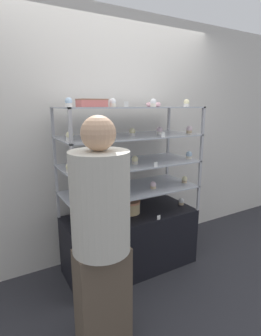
% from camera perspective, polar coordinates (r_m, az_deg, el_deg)
% --- Properties ---
extents(ground_plane, '(20.00, 20.00, 0.00)m').
position_cam_1_polar(ground_plane, '(2.96, 0.00, -20.54)').
color(ground_plane, '#2D2D33').
extents(back_wall, '(8.00, 0.05, 2.60)m').
position_cam_1_polar(back_wall, '(2.85, -4.24, 6.26)').
color(back_wall, silver).
rests_on(back_wall, ground_plane).
extents(display_base, '(1.32, 0.56, 0.60)m').
position_cam_1_polar(display_base, '(2.80, 0.00, -15.48)').
color(display_base, black).
rests_on(display_base, ground_plane).
extents(display_riser_lower, '(1.32, 0.56, 0.26)m').
position_cam_1_polar(display_riser_lower, '(2.58, 0.00, -4.82)').
color(display_riser_lower, '#B7B7BC').
rests_on(display_riser_lower, display_base).
extents(display_riser_middle, '(1.32, 0.56, 0.26)m').
position_cam_1_polar(display_riser_middle, '(2.51, 0.00, 0.85)').
color(display_riser_middle, '#B7B7BC').
rests_on(display_riser_middle, display_riser_lower).
extents(display_riser_upper, '(1.32, 0.56, 0.26)m').
position_cam_1_polar(display_riser_upper, '(2.47, 0.00, 6.78)').
color(display_riser_upper, '#B7B7BC').
rests_on(display_riser_upper, display_riser_middle).
extents(display_riser_top, '(1.32, 0.56, 0.26)m').
position_cam_1_polar(display_riser_top, '(2.45, 0.00, 12.87)').
color(display_riser_top, '#B7B7BC').
rests_on(display_riser_top, display_riser_upper).
extents(layer_cake_centerpiece, '(0.21, 0.21, 0.13)m').
position_cam_1_polar(layer_cake_centerpiece, '(2.67, -0.12, -8.40)').
color(layer_cake_centerpiece, '#DBBC84').
rests_on(layer_cake_centerpiece, display_base).
extents(sheet_cake_frosted, '(0.24, 0.15, 0.06)m').
position_cam_1_polar(sheet_cake_frosted, '(2.25, -8.41, 13.85)').
color(sheet_cake_frosted, '#C66660').
rests_on(sheet_cake_frosted, display_riser_top).
extents(cupcake_0, '(0.06, 0.06, 0.07)m').
position_cam_1_polar(cupcake_0, '(2.36, -11.54, -12.61)').
color(cupcake_0, '#CCB28C').
rests_on(cupcake_0, display_base).
extents(cupcake_1, '(0.06, 0.06, 0.07)m').
position_cam_1_polar(cupcake_1, '(2.94, 10.98, -7.19)').
color(cupcake_1, '#CCB28C').
rests_on(cupcake_1, display_base).
extents(price_tag_0, '(0.04, 0.00, 0.04)m').
position_cam_1_polar(price_tag_0, '(2.55, 6.16, -10.65)').
color(price_tag_0, white).
rests_on(price_tag_0, display_base).
extents(cupcake_2, '(0.06, 0.06, 0.07)m').
position_cam_1_polar(cupcake_2, '(2.21, -11.88, -7.06)').
color(cupcake_2, '#CCB28C').
rests_on(cupcake_2, display_riser_lower).
extents(cupcake_3, '(0.06, 0.06, 0.07)m').
position_cam_1_polar(cupcake_3, '(2.39, -2.96, -5.18)').
color(cupcake_3, '#CCB28C').
rests_on(cupcake_3, display_riser_lower).
extents(cupcake_4, '(0.06, 0.06, 0.07)m').
position_cam_1_polar(cupcake_4, '(2.59, 4.96, -3.74)').
color(cupcake_4, '#CCB28C').
rests_on(cupcake_4, display_riser_lower).
extents(cupcake_5, '(0.06, 0.06, 0.07)m').
position_cam_1_polar(cupcake_5, '(2.83, 11.67, -2.47)').
color(cupcake_5, '#CCB28C').
rests_on(cupcake_5, display_riser_lower).
extents(price_tag_1, '(0.04, 0.00, 0.04)m').
position_cam_1_polar(price_tag_1, '(2.19, -5.65, -7.36)').
color(price_tag_1, white).
rests_on(price_tag_1, display_riser_lower).
extents(cupcake_6, '(0.06, 0.06, 0.08)m').
position_cam_1_polar(cupcake_6, '(2.20, -13.12, 0.04)').
color(cupcake_6, beige).
rests_on(cupcake_6, display_riser_middle).
extents(cupcake_7, '(0.06, 0.06, 0.08)m').
position_cam_1_polar(cupcake_7, '(2.45, 0.97, 1.73)').
color(cupcake_7, beige).
rests_on(cupcake_7, display_riser_middle).
extents(cupcake_8, '(0.06, 0.06, 0.08)m').
position_cam_1_polar(cupcake_8, '(2.75, 12.61, 2.72)').
color(cupcake_8, beige).
rests_on(cupcake_8, display_riser_middle).
extents(price_tag_2, '(0.04, 0.00, 0.04)m').
position_cam_1_polar(price_tag_2, '(2.35, 5.53, 0.80)').
color(price_tag_2, white).
rests_on(price_tag_2, display_riser_middle).
extents(cupcake_9, '(0.06, 0.06, 0.07)m').
position_cam_1_polar(cupcake_9, '(2.16, -13.10, 6.78)').
color(cupcake_9, white).
rests_on(cupcake_9, display_riser_upper).
extents(cupcake_10, '(0.06, 0.06, 0.07)m').
position_cam_1_polar(cupcake_10, '(2.22, -5.57, 7.22)').
color(cupcake_10, beige).
rests_on(cupcake_10, display_riser_upper).
extents(cupcake_11, '(0.06, 0.06, 0.07)m').
position_cam_1_polar(cupcake_11, '(2.42, 0.38, 7.81)').
color(cupcake_11, white).
rests_on(cupcake_11, display_riser_upper).
extents(cupcake_12, '(0.06, 0.06, 0.07)m').
position_cam_1_polar(cupcake_12, '(2.58, 6.35, 8.08)').
color(cupcake_12, white).
rests_on(cupcake_12, display_riser_upper).
extents(cupcake_13, '(0.06, 0.06, 0.07)m').
position_cam_1_polar(cupcake_13, '(2.73, 12.66, 8.14)').
color(cupcake_13, '#CCB28C').
rests_on(cupcake_13, display_riser_upper).
extents(price_tag_3, '(0.04, 0.00, 0.04)m').
position_cam_1_polar(price_tag_3, '(2.35, 7.13, 7.22)').
color(price_tag_3, white).
rests_on(price_tag_3, display_riser_upper).
extents(cupcake_14, '(0.06, 0.06, 0.07)m').
position_cam_1_polar(cupcake_14, '(2.14, -13.30, 13.73)').
color(cupcake_14, white).
rests_on(cupcake_14, display_riser_top).
extents(cupcake_15, '(0.06, 0.06, 0.07)m').
position_cam_1_polar(cupcake_15, '(2.31, -3.90, 14.01)').
color(cupcake_15, beige).
rests_on(cupcake_15, display_riser_top).
extents(cupcake_16, '(0.06, 0.06, 0.07)m').
position_cam_1_polar(cupcake_16, '(2.49, 4.99, 13.95)').
color(cupcake_16, beige).
rests_on(cupcake_16, display_riser_top).
extents(cupcake_17, '(0.06, 0.06, 0.07)m').
position_cam_1_polar(cupcake_17, '(2.74, 12.09, 13.67)').
color(cupcake_17, white).
rests_on(cupcake_17, display_riser_top).
extents(price_tag_4, '(0.04, 0.00, 0.04)m').
position_cam_1_polar(price_tag_4, '(2.14, -0.91, 13.73)').
color(price_tag_4, white).
rests_on(price_tag_4, display_riser_top).
extents(donut_glazed, '(0.15, 0.15, 0.04)m').
position_cam_1_polar(donut_glazed, '(2.69, 5.02, 13.62)').
color(donut_glazed, '#EFB2BC').
rests_on(donut_glazed, display_riser_top).
extents(customer_figure, '(0.37, 0.37, 1.60)m').
position_cam_1_polar(customer_figure, '(1.74, -6.40, -13.97)').
color(customer_figure, brown).
rests_on(customer_figure, ground_plane).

